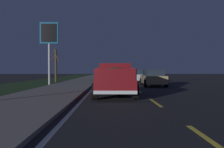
% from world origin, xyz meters
% --- Properties ---
extents(ground, '(144.00, 144.00, 0.00)m').
position_xyz_m(ground, '(27.00, 0.00, 0.00)').
color(ground, black).
extents(sidewalk_shoulder, '(108.00, 4.00, 0.12)m').
position_xyz_m(sidewalk_shoulder, '(27.00, 5.70, 0.06)').
color(sidewalk_shoulder, slate).
rests_on(sidewalk_shoulder, ground).
extents(grass_verge, '(108.00, 6.00, 0.01)m').
position_xyz_m(grass_verge, '(27.00, 10.70, 0.00)').
color(grass_verge, '#1E3819').
rests_on(grass_verge, ground).
extents(lane_markings, '(108.00, 3.54, 0.01)m').
position_xyz_m(lane_markings, '(28.87, 2.55, 0.00)').
color(lane_markings, yellow).
rests_on(lane_markings, ground).
extents(pickup_truck, '(5.46, 2.35, 1.87)m').
position_xyz_m(pickup_truck, '(12.94, 1.75, 0.98)').
color(pickup_truck, maroon).
rests_on(pickup_truck, ground).
extents(sedan_tan, '(4.42, 2.06, 1.54)m').
position_xyz_m(sedan_tan, '(20.91, -1.98, 0.78)').
color(sedan_tan, '#9E845B').
rests_on(sedan_tan, ground).
extents(sedan_blue, '(4.41, 2.03, 1.54)m').
position_xyz_m(sedan_blue, '(40.19, -1.83, 0.78)').
color(sedan_blue, navy).
rests_on(sedan_blue, ground).
extents(sedan_silver, '(4.41, 2.04, 1.54)m').
position_xyz_m(sedan_silver, '(28.45, -1.98, 0.78)').
color(sedan_silver, '#B2B5BA').
rests_on(sedan_silver, ground).
extents(gas_price_sign, '(0.27, 1.90, 6.42)m').
position_xyz_m(gas_price_sign, '(23.37, 8.27, 4.79)').
color(gas_price_sign, '#99999E').
rests_on(gas_price_sign, ground).
extents(bare_tree_far, '(0.82, 1.31, 4.41)m').
position_xyz_m(bare_tree_far, '(28.45, 8.81, 2.16)').
color(bare_tree_far, '#423323').
rests_on(bare_tree_far, ground).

